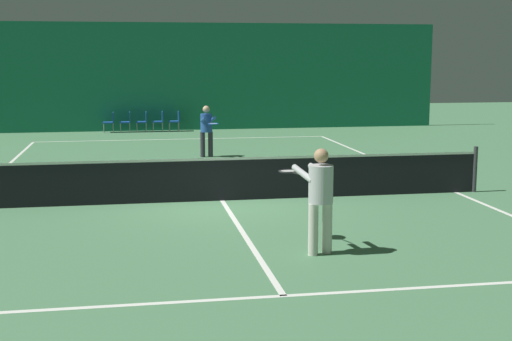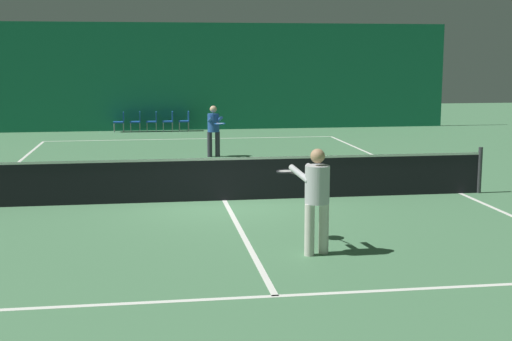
# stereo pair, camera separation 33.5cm
# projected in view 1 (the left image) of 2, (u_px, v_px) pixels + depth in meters

# --- Properties ---
(ground_plane) EXTENTS (60.00, 60.00, 0.00)m
(ground_plane) POSITION_uv_depth(u_px,v_px,m) (222.00, 201.00, 15.67)
(ground_plane) COLOR #4C7F56
(backdrop_curtain) EXTENTS (23.00, 0.12, 4.54)m
(backdrop_curtain) POSITION_uv_depth(u_px,v_px,m) (176.00, 77.00, 30.26)
(backdrop_curtain) COLOR #196B4C
(backdrop_curtain) RESTS_ON ground
(court_line_baseline_far) EXTENTS (11.00, 0.10, 0.00)m
(court_line_baseline_far) POSITION_uv_depth(u_px,v_px,m) (183.00, 139.00, 27.24)
(court_line_baseline_far) COLOR white
(court_line_baseline_far) RESTS_ON ground
(court_line_service_far) EXTENTS (8.25, 0.10, 0.00)m
(court_line_service_far) POSITION_uv_depth(u_px,v_px,m) (196.00, 159.00, 21.89)
(court_line_service_far) COLOR white
(court_line_service_far) RESTS_ON ground
(court_line_service_near) EXTENTS (8.25, 0.10, 0.00)m
(court_line_service_near) POSITION_uv_depth(u_px,v_px,m) (284.00, 296.00, 9.45)
(court_line_service_near) COLOR white
(court_line_service_near) RESTS_ON ground
(court_line_sideline_right) EXTENTS (0.10, 23.80, 0.00)m
(court_line_sideline_right) POSITION_uv_depth(u_px,v_px,m) (456.00, 192.00, 16.62)
(court_line_sideline_right) COLOR white
(court_line_sideline_right) RESTS_ON ground
(court_line_centre) EXTENTS (0.10, 12.80, 0.00)m
(court_line_centre) POSITION_uv_depth(u_px,v_px,m) (222.00, 201.00, 15.67)
(court_line_centre) COLOR white
(court_line_centre) RESTS_ON ground
(tennis_net) EXTENTS (12.00, 0.10, 1.07)m
(tennis_net) POSITION_uv_depth(u_px,v_px,m) (222.00, 178.00, 15.59)
(tennis_net) COLOR black
(tennis_net) RESTS_ON ground
(player_near) EXTENTS (0.78, 1.41, 1.71)m
(player_near) POSITION_uv_depth(u_px,v_px,m) (319.00, 193.00, 11.34)
(player_near) COLOR beige
(player_near) RESTS_ON ground
(player_far) EXTENTS (0.50, 1.36, 1.61)m
(player_far) POSITION_uv_depth(u_px,v_px,m) (207.00, 127.00, 22.28)
(player_far) COLOR #2D2D38
(player_far) RESTS_ON ground
(courtside_chair_0) EXTENTS (0.44, 0.44, 0.84)m
(courtside_chair_0) POSITION_uv_depth(u_px,v_px,m) (110.00, 121.00, 29.53)
(courtside_chair_0) COLOR #99999E
(courtside_chair_0) RESTS_ON ground
(courtside_chair_1) EXTENTS (0.44, 0.44, 0.84)m
(courtside_chair_1) POSITION_uv_depth(u_px,v_px,m) (127.00, 121.00, 29.65)
(courtside_chair_1) COLOR #99999E
(courtside_chair_1) RESTS_ON ground
(courtside_chair_2) EXTENTS (0.44, 0.44, 0.84)m
(courtside_chair_2) POSITION_uv_depth(u_px,v_px,m) (143.00, 120.00, 29.76)
(courtside_chair_2) COLOR #99999E
(courtside_chair_2) RESTS_ON ground
(courtside_chair_3) EXTENTS (0.44, 0.44, 0.84)m
(courtside_chair_3) POSITION_uv_depth(u_px,v_px,m) (160.00, 120.00, 29.88)
(courtside_chair_3) COLOR #99999E
(courtside_chair_3) RESTS_ON ground
(courtside_chair_4) EXTENTS (0.44, 0.44, 0.84)m
(courtside_chair_4) POSITION_uv_depth(u_px,v_px,m) (176.00, 120.00, 29.99)
(courtside_chair_4) COLOR #99999E
(courtside_chair_4) RESTS_ON ground
(tennis_ball) EXTENTS (0.07, 0.07, 0.07)m
(tennis_ball) POSITION_uv_depth(u_px,v_px,m) (310.00, 222.00, 13.49)
(tennis_ball) COLOR #D1DB33
(tennis_ball) RESTS_ON ground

